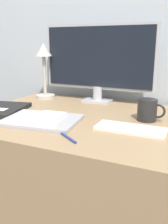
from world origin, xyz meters
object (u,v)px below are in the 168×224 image
at_px(laptop, 42,120).
at_px(notebook, 1,109).
at_px(desk_lamp, 44,64).
at_px(pen, 66,136).
at_px(monitor, 98,60).
at_px(ereader, 47,117).
at_px(coffee_mug, 148,110).
at_px(keyboard, 131,129).

distance_m(laptop, notebook, 0.29).
bearing_deg(desk_lamp, pen, -50.88).
height_order(monitor, laptop, monitor).
relative_size(laptop, desk_lamp, 1.04).
height_order(laptop, ereader, ereader).
relative_size(coffee_mug, pen, 0.98).
bearing_deg(desk_lamp, keyboard, -30.25).
bearing_deg(desk_lamp, ereader, -56.26).
bearing_deg(pen, keyboard, 41.66).
height_order(monitor, keyboard, monitor).
bearing_deg(coffee_mug, keyboard, -102.29).
distance_m(keyboard, pen, 0.26).
bearing_deg(laptop, notebook, 167.30).
xyz_separation_m(monitor, desk_lamp, (-0.33, -0.04, -0.03)).
distance_m(monitor, keyboard, 0.56).
distance_m(ereader, coffee_mug, 0.44).
height_order(desk_lamp, notebook, desk_lamp).
xyz_separation_m(laptop, coffee_mug, (0.41, 0.21, 0.04)).
height_order(keyboard, desk_lamp, desk_lamp).
xyz_separation_m(desk_lamp, coffee_mug, (0.67, -0.21, -0.16)).
distance_m(monitor, ereader, 0.51).
bearing_deg(ereader, coffee_mug, 27.25).
bearing_deg(notebook, monitor, 48.10).
height_order(monitor, coffee_mug, monitor).
relative_size(monitor, notebook, 2.18).
height_order(desk_lamp, coffee_mug, desk_lamp).
relative_size(desk_lamp, pen, 2.69).
distance_m(ereader, desk_lamp, 0.54).
height_order(keyboard, laptop, laptop).
bearing_deg(pen, desk_lamp, 129.12).
height_order(keyboard, notebook, notebook).
height_order(coffee_mug, pen, coffee_mug).
distance_m(laptop, pen, 0.22).
bearing_deg(coffee_mug, desk_lamp, 162.37).
bearing_deg(monitor, ereader, -96.94).
xyz_separation_m(monitor, coffee_mug, (0.34, -0.26, -0.19)).
distance_m(monitor, pen, 0.64).
xyz_separation_m(ereader, desk_lamp, (-0.28, 0.42, 0.19)).
xyz_separation_m(keyboard, coffee_mug, (0.03, 0.16, 0.04)).
relative_size(keyboard, coffee_mug, 2.26).
bearing_deg(monitor, keyboard, -53.76).
relative_size(ereader, pen, 1.60).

